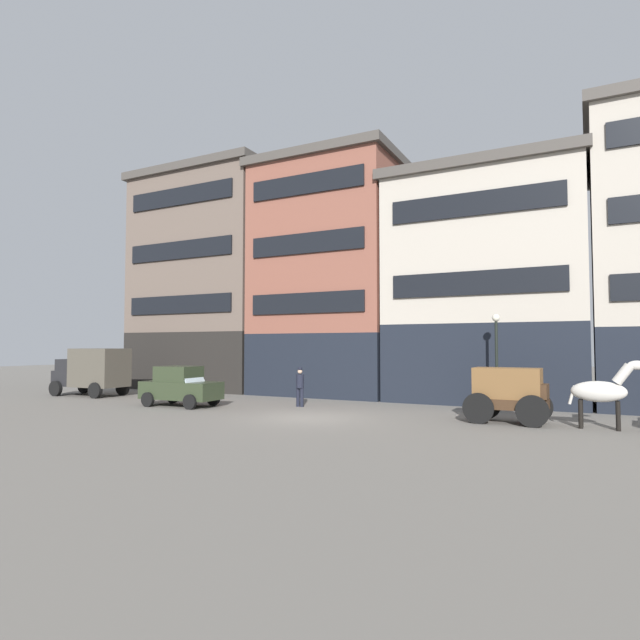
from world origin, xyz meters
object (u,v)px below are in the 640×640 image
at_px(fire_hydrant_curbside, 524,403).
at_px(cargo_wagon, 509,391).
at_px(delivery_truck_near, 92,370).
at_px(streetlamp_curbside, 496,348).
at_px(sedan_light, 180,386).
at_px(draft_horse, 602,391).
at_px(pedestrian_officer, 300,385).

bearing_deg(fire_hydrant_curbside, cargo_wagon, -92.90).
relative_size(delivery_truck_near, streetlamp_curbside, 1.07).
xyz_separation_m(delivery_truck_near, sedan_light, (7.81, -1.50, -0.51)).
relative_size(cargo_wagon, fire_hydrant_curbside, 3.53).
relative_size(delivery_truck_near, fire_hydrant_curbside, 5.33).
relative_size(draft_horse, sedan_light, 0.62).
bearing_deg(sedan_light, draft_horse, 4.66).
bearing_deg(streetlamp_curbside, pedestrian_officer, -165.31).
bearing_deg(streetlamp_curbside, fire_hydrant_curbside, -0.86).
bearing_deg(sedan_light, cargo_wagon, 5.63).
height_order(cargo_wagon, sedan_light, cargo_wagon).
xyz_separation_m(draft_horse, delivery_truck_near, (-24.94, 0.10, 0.15)).
relative_size(streetlamp_curbside, fire_hydrant_curbside, 4.96).
xyz_separation_m(cargo_wagon, sedan_light, (-14.18, -1.40, -0.23)).
height_order(cargo_wagon, pedestrian_officer, cargo_wagon).
distance_m(draft_horse, delivery_truck_near, 24.94).
xyz_separation_m(delivery_truck_near, pedestrian_officer, (12.81, 0.84, -0.44)).
distance_m(draft_horse, sedan_light, 17.19).
xyz_separation_m(cargo_wagon, delivery_truck_near, (-21.99, 0.10, 0.28)).
relative_size(cargo_wagon, streetlamp_curbside, 0.71).
bearing_deg(pedestrian_officer, streetlamp_curbside, 14.69).
xyz_separation_m(cargo_wagon, draft_horse, (2.95, -0.00, 0.12)).
height_order(delivery_truck_near, pedestrian_officer, delivery_truck_near).
bearing_deg(cargo_wagon, draft_horse, -0.02).
bearing_deg(sedan_light, fire_hydrant_curbside, 17.41).
distance_m(draft_horse, fire_hydrant_curbside, 4.26).
distance_m(cargo_wagon, sedan_light, 14.25).
bearing_deg(fire_hydrant_curbside, sedan_light, -162.59).
distance_m(delivery_truck_near, pedestrian_officer, 12.85).
bearing_deg(draft_horse, delivery_truck_near, 179.77).
bearing_deg(delivery_truck_near, streetlamp_curbside, 8.13).
bearing_deg(pedestrian_officer, delivery_truck_near, -176.25).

